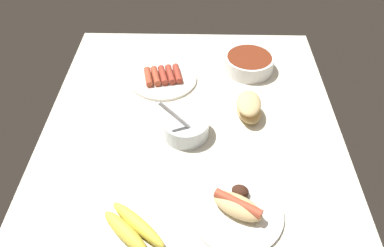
{
  "coord_description": "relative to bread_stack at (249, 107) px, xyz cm",
  "views": [
    {
      "loc": [
        77.86,
        2.05,
        81.46
      ],
      "look_at": [
        -4.25,
        0.16,
        3.0
      ],
      "focal_mm": 35.89,
      "sensor_mm": 36.0,
      "label": 1
    }
  ],
  "objects": [
    {
      "name": "banana_bunch",
      "position": [
        41.77,
        -30.69,
        -1.68
      ],
      "size": [
        15.78,
        17.11,
        4.0
      ],
      "color": "gold",
      "rests_on": "ground_plane"
    },
    {
      "name": "bread_stack",
      "position": [
        0.0,
        0.0,
        0.0
      ],
      "size": [
        12.99,
        9.04,
        7.2
      ],
      "color": "tan",
      "rests_on": "ground_plane"
    },
    {
      "name": "plate_sausages",
      "position": [
        -17.69,
        -27.97,
        -2.59
      ],
      "size": [
        23.25,
        23.25,
        3.3
      ],
      "color": "white",
      "rests_on": "ground_plane"
    },
    {
      "name": "plate_hotdog_assembled",
      "position": [
        35.74,
        -5.64,
        -1.8
      ],
      "size": [
        23.01,
        23.01,
        5.61
      ],
      "color": "white",
      "rests_on": "ground_plane"
    },
    {
      "name": "bowl_chili",
      "position": [
        -24.63,
        2.14,
        -0.56
      ],
      "size": [
        17.43,
        17.43,
        5.59
      ],
      "color": "white",
      "rests_on": "ground_plane"
    },
    {
      "name": "bowl_coleslaw",
      "position": [
        8.58,
        -19.15,
        -0.51
      ],
      "size": [
        13.76,
        14.14,
        14.99
      ],
      "color": "silver",
      "rests_on": "ground_plane"
    },
    {
      "name": "ground_plane",
      "position": [
        11.37,
        -17.53,
        -5.1
      ],
      "size": [
        120.0,
        90.0,
        3.0
      ],
      "primitive_type": "cube",
      "color": "silver"
    }
  ]
}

